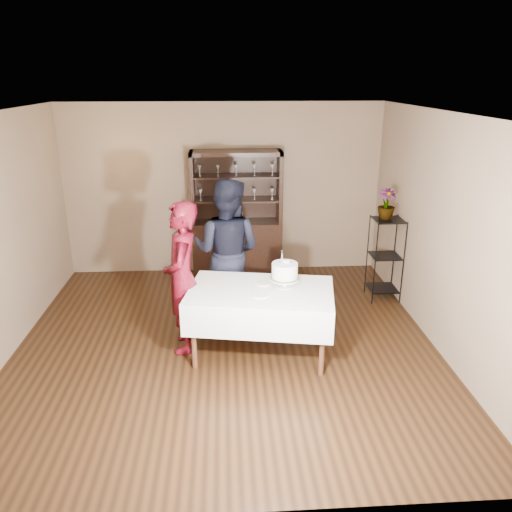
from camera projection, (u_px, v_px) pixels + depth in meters
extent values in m
plane|color=black|center=(226.00, 344.00, 6.05)|extent=(5.00, 5.00, 0.00)
plane|color=silver|center=(221.00, 113.00, 5.13)|extent=(5.00, 5.00, 0.00)
cube|color=brown|center=(223.00, 190.00, 7.93)|extent=(5.00, 0.02, 2.70)
cube|color=brown|center=(441.00, 234.00, 5.74)|extent=(0.02, 5.00, 2.70)
cube|color=black|center=(237.00, 248.00, 8.01)|extent=(1.40, 0.48, 0.90)
cube|color=black|center=(236.00, 184.00, 7.88)|extent=(1.40, 0.03, 1.10)
cube|color=black|center=(236.00, 153.00, 7.49)|extent=(1.40, 0.48, 0.06)
cube|color=black|center=(237.00, 200.00, 7.74)|extent=(1.28, 0.42, 0.02)
cube|color=black|center=(236.00, 176.00, 7.61)|extent=(1.28, 0.42, 0.02)
cylinder|color=black|center=(375.00, 264.00, 6.91)|extent=(0.02, 0.02, 1.20)
cylinder|color=black|center=(403.00, 264.00, 6.93)|extent=(0.02, 0.02, 1.20)
cylinder|color=black|center=(367.00, 255.00, 7.28)|extent=(0.02, 0.02, 1.20)
cylinder|color=black|center=(394.00, 254.00, 7.31)|extent=(0.02, 0.02, 1.20)
cube|color=black|center=(382.00, 288.00, 7.26)|extent=(0.40, 0.40, 0.02)
cube|color=black|center=(385.00, 256.00, 7.09)|extent=(0.40, 0.40, 0.01)
cube|color=black|center=(388.00, 220.00, 6.91)|extent=(0.40, 0.40, 0.02)
cube|color=silver|center=(261.00, 305.00, 5.65)|extent=(1.76, 1.26, 0.37)
cylinder|color=#4E2E1C|center=(194.00, 337.00, 5.44)|extent=(0.06, 0.06, 0.77)
cylinder|color=#4E2E1C|center=(322.00, 344.00, 5.29)|extent=(0.06, 0.06, 0.77)
cylinder|color=#4E2E1C|center=(208.00, 306.00, 6.16)|extent=(0.06, 0.06, 0.77)
cylinder|color=#4E2E1C|center=(321.00, 312.00, 6.02)|extent=(0.06, 0.06, 0.77)
imported|color=#3C0512|center=(182.00, 278.00, 5.69)|extent=(0.43, 0.65, 1.78)
imported|color=black|center=(227.00, 251.00, 6.39)|extent=(1.11, 0.98, 1.89)
cylinder|color=white|center=(284.00, 286.00, 5.66)|extent=(0.18, 0.18, 0.01)
cylinder|color=white|center=(284.00, 283.00, 5.64)|extent=(0.05, 0.05, 0.09)
cylinder|color=white|center=(285.00, 279.00, 5.63)|extent=(0.33, 0.33, 0.01)
cylinder|color=#4C6F35|center=(285.00, 278.00, 5.62)|extent=(0.32, 0.32, 0.02)
cylinder|color=white|center=(285.00, 271.00, 5.59)|extent=(0.35, 0.35, 0.18)
sphere|color=#5C6FC7|center=(287.00, 262.00, 5.56)|extent=(0.02, 0.02, 0.02)
cube|color=silver|center=(282.00, 259.00, 5.52)|extent=(0.02, 0.02, 0.13)
cube|color=black|center=(282.00, 252.00, 5.49)|extent=(0.02, 0.02, 0.05)
cylinder|color=white|center=(260.00, 295.00, 5.43)|extent=(0.24, 0.24, 0.01)
cylinder|color=white|center=(264.00, 283.00, 5.73)|extent=(0.21, 0.21, 0.01)
imported|color=#4C6F35|center=(386.00, 204.00, 6.87)|extent=(0.24, 0.24, 0.42)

